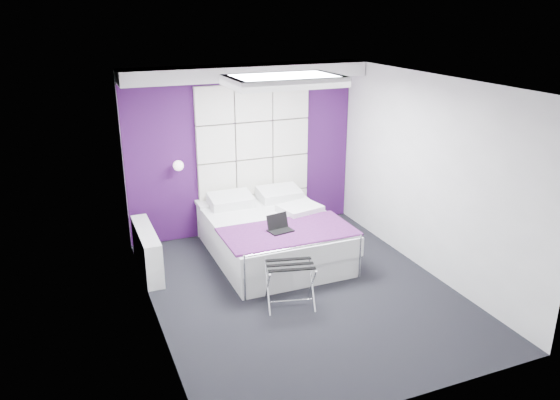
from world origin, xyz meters
name	(u,v)px	position (x,y,z in m)	size (l,w,h in m)	color
floor	(302,291)	(0.00, 0.00, 0.00)	(4.40, 4.40, 0.00)	black
ceiling	(305,82)	(0.00, 0.00, 2.60)	(4.40, 4.40, 0.00)	white
wall_back	(243,150)	(0.00, 2.20, 1.30)	(3.60, 3.60, 0.00)	silver
wall_left	(149,214)	(-1.80, 0.00, 1.30)	(4.40, 4.40, 0.00)	silver
wall_right	(429,176)	(1.80, 0.00, 1.30)	(4.40, 4.40, 0.00)	silver
accent_wall	(244,151)	(0.00, 2.19, 1.30)	(3.58, 0.02, 2.58)	#3B114A
soffit	(247,72)	(0.00, 1.95, 2.50)	(3.58, 0.50, 0.20)	silver
headboard	(254,159)	(0.15, 2.14, 1.17)	(1.80, 0.08, 2.30)	white
skylight	(284,80)	(0.00, 0.60, 2.55)	(1.36, 0.86, 0.12)	white
wall_lamp	(178,165)	(-1.05, 2.06, 1.22)	(0.15, 0.15, 0.15)	white
radiator	(147,250)	(-1.69, 1.30, 0.30)	(0.22, 1.20, 0.60)	silver
bed	(273,236)	(0.05, 1.09, 0.31)	(1.74, 2.11, 0.74)	silver
nightstand	(212,203)	(-0.57, 2.02, 0.58)	(0.47, 0.37, 0.05)	silver
luggage_rack	(290,285)	(-0.28, -0.26, 0.27)	(0.55, 0.41, 0.55)	silver
laptop	(279,226)	(-0.05, 0.62, 0.65)	(0.31, 0.22, 0.22)	black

